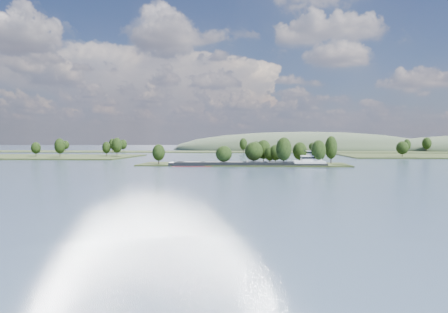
{
  "coord_description": "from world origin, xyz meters",
  "views": [
    {
      "loc": [
        8.67,
        -32.23,
        12.28
      ],
      "look_at": [
        -5.14,
        130.0,
        6.0
      ],
      "focal_mm": 35.0,
      "sensor_mm": 36.0,
      "label": 1
    }
  ],
  "objects": [
    {
      "name": "ground",
      "position": [
        0.0,
        120.0,
        0.0
      ],
      "size": [
        1800.0,
        1800.0,
        0.0
      ],
      "primitive_type": "plane",
      "color": "#394C62",
      "rests_on": "ground"
    },
    {
      "name": "cargo_barge",
      "position": [
        7.66,
        170.12,
        1.24
      ],
      "size": [
        73.03,
        11.02,
        9.85
      ],
      "color": "black",
      "rests_on": "ground"
    },
    {
      "name": "tree_island",
      "position": [
        7.3,
        178.56,
        3.83
      ],
      "size": [
        100.0,
        31.24,
        14.75
      ],
      "color": "#232F14",
      "rests_on": "ground"
    },
    {
      "name": "hill_west",
      "position": [
        60.0,
        500.0,
        0.0
      ],
      "size": [
        320.0,
        160.0,
        44.0
      ],
      "primitive_type": "ellipsoid",
      "color": "#384630",
      "rests_on": "ground"
    },
    {
      "name": "back_shoreline",
      "position": [
        8.41,
        399.73,
        0.73
      ],
      "size": [
        900.0,
        60.0,
        15.29
      ],
      "color": "#232F14",
      "rests_on": "ground"
    }
  ]
}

